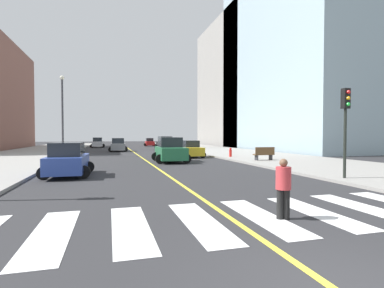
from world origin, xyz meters
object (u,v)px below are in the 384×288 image
pedestrian_crossing (283,186)px  car_black_nearest (165,143)px  park_bench (264,154)px  street_lamp (62,109)px  car_blue_second (68,160)px  car_silver_sixth (98,143)px  fire_hydrant (230,152)px  car_red_seventh (150,142)px  car_yellow_third (191,149)px  car_green_fifth (170,150)px  car_gray_fourth (118,145)px  traffic_light_near_corner (346,115)px

pedestrian_crossing → car_black_nearest: bearing=99.1°
car_black_nearest → park_bench: size_ratio=2.64×
street_lamp → car_blue_second: bearing=-81.2°
car_silver_sixth → fire_hydrant: (13.64, -30.69, -0.29)m
car_red_seventh → park_bench: bearing=98.8°
fire_hydrant → car_red_seventh: bearing=95.6°
car_yellow_third → park_bench: bearing=121.5°
park_bench → street_lamp: size_ratio=0.22×
car_green_fifth → car_silver_sixth: (-7.09, 33.04, -0.11)m
car_black_nearest → fire_hydrant: (3.06, -18.76, -0.40)m
fire_hydrant → street_lamp: size_ratio=0.11×
car_blue_second → pedestrian_crossing: size_ratio=2.58×
fire_hydrant → car_green_fifth: bearing=-160.3°
car_silver_sixth → street_lamp: bearing=-96.4°
car_green_fifth → car_gray_fourth: bearing=-76.2°
car_blue_second → fire_hydrant: (13.82, 9.40, -0.30)m
park_bench → car_red_seventh: bearing=6.9°
car_green_fifth → traffic_light_near_corner: bearing=118.1°
car_black_nearest → traffic_light_near_corner: 34.03m
car_yellow_third → traffic_light_near_corner: traffic_light_near_corner is taller
car_green_fifth → car_red_seventh: 37.33m
car_gray_fourth → street_lamp: bearing=-120.1°
car_blue_second → car_red_seventh: bearing=78.2°
car_gray_fourth → car_yellow_third: bearing=-60.0°
car_black_nearest → pedestrian_crossing: size_ratio=2.89×
car_black_nearest → car_green_fifth: car_green_fifth is taller
car_blue_second → car_green_fifth: car_green_fifth is taller
car_blue_second → pedestrian_crossing: 12.70m
car_gray_fourth → fire_hydrant: 18.77m
car_green_fifth → traffic_light_near_corner: size_ratio=1.07×
car_gray_fourth → street_lamp: (-5.92, -9.24, 4.14)m
park_bench → pedestrian_crossing: bearing=152.6°
car_silver_sixth → street_lamp: size_ratio=0.50×
street_lamp → car_black_nearest: bearing=43.1°
car_green_fifth → pedestrian_crossing: 17.81m
car_red_seventh → pedestrian_crossing: size_ratio=2.31×
pedestrian_crossing → park_bench: bearing=77.2°
car_red_seventh → street_lamp: bearing=67.8°
traffic_light_near_corner → car_gray_fourth: bearing=-71.9°
park_bench → street_lamp: bearing=58.2°
car_black_nearest → car_gray_fourth: 7.93m
car_black_nearest → fire_hydrant: size_ratio=5.35×
car_yellow_third → traffic_light_near_corner: 17.92m
fire_hydrant → street_lamp: 18.04m
car_green_fifth → park_bench: 8.02m
car_silver_sixth → traffic_light_near_corner: bearing=-73.9°
pedestrian_crossing → car_gray_fourth: bearing=110.2°
car_black_nearest → car_gray_fourth: bearing=20.9°
car_gray_fourth → park_bench: bearing=-57.7°
car_black_nearest → traffic_light_near_corner: size_ratio=1.07×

